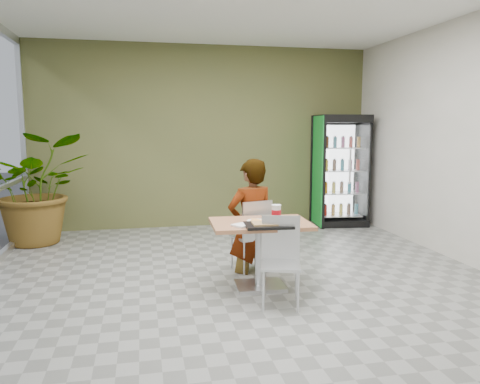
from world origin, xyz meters
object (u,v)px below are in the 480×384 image
dining_table (260,241)px  chair_near (281,253)px  seated_woman (251,228)px  chair_far (254,230)px  cafeteria_tray (268,225)px  potted_plant (37,188)px  soda_cup (276,214)px  beverage_fridge (341,170)px

dining_table → chair_near: bearing=-78.4°
dining_table → seated_woman: bearing=86.0°
chair_far → cafeteria_tray: (-0.05, -0.85, 0.24)m
seated_woman → potted_plant: 3.54m
soda_cup → chair_near: bearing=-100.1°
beverage_fridge → soda_cup: bearing=-118.1°
chair_near → cafeteria_tray: size_ratio=1.82×
seated_woman → potted_plant: size_ratio=1.00×
chair_far → seated_woman: 0.05m
chair_near → potted_plant: size_ratio=0.52×
chair_far → cafeteria_tray: bearing=71.8°
chair_near → potted_plant: bearing=148.7°
dining_table → cafeteria_tray: bearing=-86.1°
seated_woman → cafeteria_tray: 0.92m
dining_table → chair_near: chair_near is taller
dining_table → seated_woman: seated_woman is taller
beverage_fridge → chair_far: bearing=-125.7°
chair_near → chair_far: bearing=107.4°
beverage_fridge → potted_plant: size_ratio=1.17×
dining_table → chair_far: (0.07, 0.59, -0.01)m
dining_table → cafeteria_tray: 0.35m
soda_cup → cafeteria_tray: soda_cup is taller
chair_near → seated_woman: 1.09m
seated_woman → soda_cup: 0.73m
chair_far → beverage_fridge: (2.22, 2.44, 0.47)m
chair_far → chair_near: 1.05m
chair_near → seated_woman: bearing=108.6°
beverage_fridge → cafeteria_tray: bearing=-118.0°
dining_table → beverage_fridge: 3.82m
cafeteria_tray → chair_far: bearing=86.6°
potted_plant → dining_table: bearing=-43.7°
chair_near → dining_table: bearing=117.5°
seated_woman → potted_plant: (-2.86, 2.06, 0.30)m
soda_cup → potted_plant: (-2.99, 2.72, 0.01)m
chair_far → potted_plant: bearing=-50.9°
chair_near → soda_cup: soda_cup is taller
soda_cup → beverage_fridge: bearing=55.4°
soda_cup → chair_far: bearing=99.4°
seated_woman → beverage_fridge: 3.32m
dining_table → cafeteria_tray: size_ratio=2.26×
chair_far → soda_cup: 0.70m
chair_near → soda_cup: bearing=95.9°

